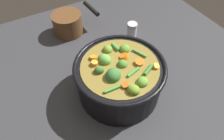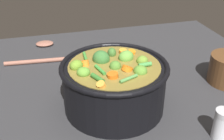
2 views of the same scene
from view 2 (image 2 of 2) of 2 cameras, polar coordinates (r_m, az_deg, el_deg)
The scene contains 4 objects.
ground_plane at distance 0.75m, azimuth 0.43°, elevation -7.21°, with size 1.10×1.10×0.00m, color #2D2D30.
cooking_pot at distance 0.71m, azimuth 0.44°, elevation -2.91°, with size 0.27×0.27×0.14m.
wooden_spoon at distance 1.04m, azimuth -13.38°, elevation 3.60°, with size 0.19×0.25×0.02m.
salt_shaker at distance 0.68m, azimuth 21.13°, elevation -10.07°, with size 0.04×0.04×0.07m.
Camera 2 is at (-0.58, 0.16, 0.44)m, focal length 45.78 mm.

